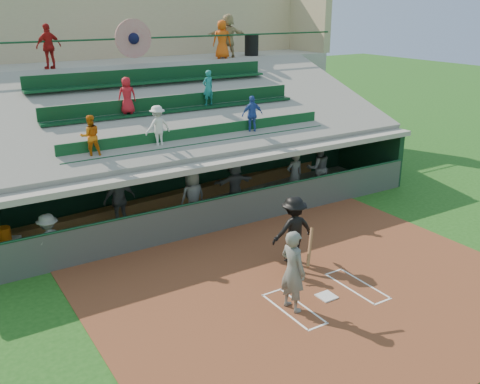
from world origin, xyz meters
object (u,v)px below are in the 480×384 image
batter_at_plate (293,270)px  water_cooler (4,234)px  home_plate (326,296)px  trash_bin (252,45)px  catcher (289,258)px  white_table (7,250)px

batter_at_plate → water_cooler: batter_at_plate is taller
home_plate → trash_bin: bearing=64.6°
catcher → trash_bin: bearing=-143.3°
catcher → trash_bin: size_ratio=1.05×
home_plate → trash_bin: (6.07, 12.75, 5.05)m
white_table → home_plate: bearing=-19.6°
catcher → water_cooler: bearing=-62.5°
catcher → water_cooler: size_ratio=2.64×
batter_at_plate → trash_bin: trash_bin is taller
batter_at_plate → water_cooler: (-5.31, 6.16, -0.15)m
batter_at_plate → white_table: bearing=130.5°
batter_at_plate → home_plate: bearing=-2.1°
batter_at_plate → water_cooler: size_ratio=5.26×
trash_bin → water_cooler: bearing=-152.2°
water_cooler → batter_at_plate: bearing=-49.2°
home_plate → catcher: size_ratio=0.43×
water_cooler → trash_bin: trash_bin is taller
catcher → water_cooler: water_cooler is taller
white_table → batter_at_plate: bearing=-24.6°
white_table → water_cooler: size_ratio=1.94×
catcher → water_cooler: (-6.24, 4.82, 0.36)m
catcher → white_table: catcher is taller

